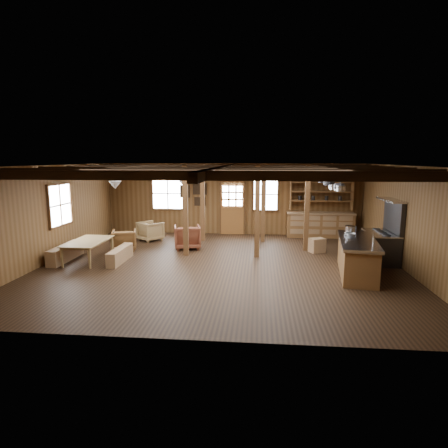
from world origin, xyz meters
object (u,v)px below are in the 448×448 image
at_px(armchair_b, 187,237).
at_px(dining_table, 90,251).
at_px(commercial_range, 382,241).
at_px(armchair_c, 150,231).
at_px(armchair_a, 124,240).
at_px(kitchen_island, 357,257).

bearing_deg(armchair_b, dining_table, 20.87).
distance_m(commercial_range, armchair_b, 6.08).
bearing_deg(armchair_b, armchair_c, -49.00).
bearing_deg(commercial_range, armchair_b, 169.71).
relative_size(commercial_range, armchair_c, 2.38).
bearing_deg(armchair_a, commercial_range, 158.24).
bearing_deg(commercial_range, kitchen_island, -127.94).
distance_m(commercial_range, armchair_c, 7.89).
xyz_separation_m(commercial_range, dining_table, (-8.55, -0.73, -0.30)).
distance_m(dining_table, armchair_b, 3.15).
xyz_separation_m(kitchen_island, armchair_a, (-6.94, 1.98, -0.13)).
distance_m(kitchen_island, commercial_range, 1.71).
bearing_deg(kitchen_island, armchair_b, 162.05).
bearing_deg(kitchen_island, commercial_range, 60.39).
bearing_deg(armchair_c, kitchen_island, -168.69).
height_order(armchair_a, armchair_c, armchair_c).
bearing_deg(kitchen_island, armchair_c, 159.87).
distance_m(armchair_a, armchair_b, 2.06).
relative_size(kitchen_island, dining_table, 1.51).
bearing_deg(armchair_a, armchair_c, -122.24).
bearing_deg(armchair_b, kitchen_island, 139.40).
distance_m(armchair_a, armchair_c, 1.61).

